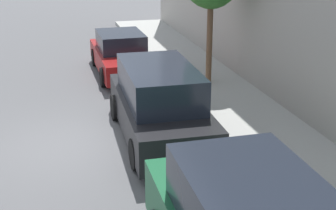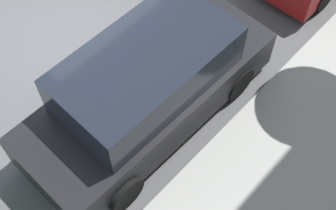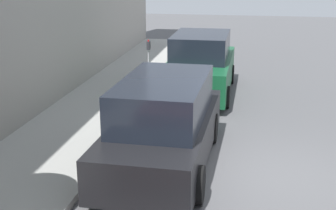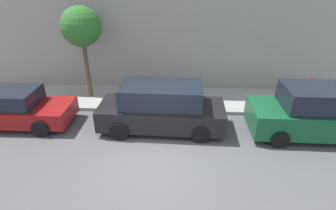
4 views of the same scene
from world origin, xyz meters
TOP-DOWN VIEW (x-y plane):
  - ground_plane at (0.00, 0.00)m, footprint 60.00×60.00m
  - sidewalk at (4.85, 0.00)m, footprint 2.70×32.00m
  - parked_suv_nearest at (2.11, -5.99)m, footprint 2.08×4.81m
  - parked_minivan_second at (2.24, -0.16)m, footprint 2.02×4.94m
  - parking_meter_near at (3.95, -6.46)m, footprint 0.11×0.15m

SIDE VIEW (x-z plane):
  - ground_plane at x=0.00m, z-range 0.00..0.00m
  - sidewalk at x=4.85m, z-range 0.00..0.15m
  - parked_minivan_second at x=2.24m, z-range -0.03..1.87m
  - parked_suv_nearest at x=2.11m, z-range -0.06..1.92m
  - parking_meter_near at x=3.95m, z-range 0.32..1.82m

